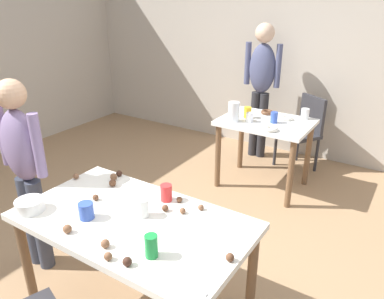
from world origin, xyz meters
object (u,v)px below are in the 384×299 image
person_girl_near (24,163)px  soda_can (151,246)px  dining_table_near (134,231)px  mixing_bowl (30,205)px  pitcher_far (234,112)px  dining_table_far (265,132)px  person_adult_far (262,79)px  chair_far_table (304,128)px

person_girl_near → soda_can: size_ratio=11.96×
dining_table_near → person_girl_near: 0.99m
mixing_bowl → pitcher_far: (0.26, 2.18, 0.06)m
person_girl_near → pitcher_far: size_ratio=7.29×
mixing_bowl → soda_can: bearing=4.3°
dining_table_far → soda_can: soda_can is taller
person_adult_far → dining_table_near: bearing=-81.7°
mixing_bowl → soda_can: size_ratio=1.39×
chair_far_table → soda_can: 3.02m
dining_table_far → person_adult_far: (-0.38, 0.73, 0.38)m
chair_far_table → person_adult_far: person_adult_far is taller
person_adult_far → soda_can: bearing=-76.7°
pitcher_far → person_adult_far: bearing=96.2°
dining_table_near → soda_can: size_ratio=11.34×
person_girl_near → soda_can: 1.29m
soda_can → mixing_bowl: bearing=-175.7°
dining_table_near → person_adult_far: (-0.41, 2.84, 0.34)m
dining_table_far → chair_far_table: bearing=73.1°
chair_far_table → person_girl_near: size_ratio=0.60×
soda_can → pitcher_far: pitcher_far is taller
dining_table_near → mixing_bowl: mixing_bowl is taller
person_girl_near → mixing_bowl: person_girl_near is taller
person_girl_near → dining_table_near: bearing=1.0°
dining_table_far → pitcher_far: bearing=-143.9°
person_adult_far → dining_table_far: bearing=-62.7°
dining_table_near → pitcher_far: pitcher_far is taller
dining_table_near → chair_far_table: 2.81m
person_adult_far → soda_can: 3.13m
person_girl_near → mixing_bowl: bearing=-32.2°
person_adult_far → mixing_bowl: bearing=-93.0°
person_girl_near → person_adult_far: (0.56, 2.86, 0.13)m
soda_can → person_girl_near: bearing=171.8°
person_adult_far → soda_can: size_ratio=13.52×
person_adult_far → person_girl_near: bearing=-101.1°
dining_table_near → pitcher_far: 1.94m
dining_table_far → dining_table_near: bearing=-89.0°
person_adult_far → soda_can: (0.72, -3.04, -0.19)m
person_girl_near → pitcher_far: bearing=71.1°
dining_table_far → pitcher_far: 0.41m
mixing_bowl → dining_table_far: bearing=77.3°
dining_table_near → mixing_bowl: size_ratio=8.18×
dining_table_far → soda_can: size_ratio=7.50×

